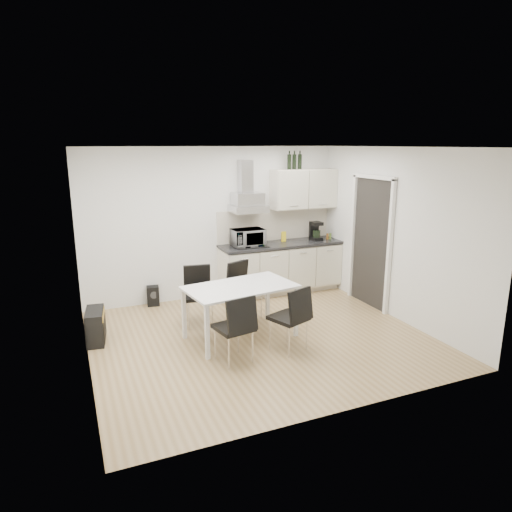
{
  "coord_description": "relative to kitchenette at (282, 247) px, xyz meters",
  "views": [
    {
      "loc": [
        -2.36,
        -5.44,
        2.65
      ],
      "look_at": [
        0.08,
        0.31,
        1.1
      ],
      "focal_mm": 32.0,
      "sensor_mm": 36.0,
      "label": 1
    }
  ],
  "objects": [
    {
      "name": "chair_near_right",
      "position": [
        -1.0,
        -2.24,
        -0.39
      ],
      "size": [
        0.59,
        0.62,
        0.88
      ],
      "primitive_type": null,
      "rotation": [
        0.0,
        0.0,
        0.37
      ],
      "color": "black",
      "rests_on": "ground"
    },
    {
      "name": "ceiling",
      "position": [
        -1.18,
        -1.73,
        1.77
      ],
      "size": [
        4.5,
        4.5,
        0.0
      ],
      "primitive_type": "plane",
      "color": "white",
      "rests_on": "wall_back"
    },
    {
      "name": "floor_speaker",
      "position": [
        -2.31,
        0.17,
        -0.67
      ],
      "size": [
        0.22,
        0.2,
        0.33
      ],
      "primitive_type": "cube",
      "rotation": [
        0.0,
        0.0,
        -0.15
      ],
      "color": "black",
      "rests_on": "ground"
    },
    {
      "name": "wall_right",
      "position": [
        1.07,
        -1.73,
        0.47
      ],
      "size": [
        0.1,
        4.0,
        2.6
      ],
      "primitive_type": "cube",
      "color": "silver",
      "rests_on": "ground"
    },
    {
      "name": "chair_far_right",
      "position": [
        -1.09,
        -0.97,
        -0.39
      ],
      "size": [
        0.59,
        0.62,
        0.88
      ],
      "primitive_type": null,
      "rotation": [
        0.0,
        0.0,
        3.5
      ],
      "color": "black",
      "rests_on": "ground"
    },
    {
      "name": "wall_front",
      "position": [
        -1.18,
        -3.73,
        0.47
      ],
      "size": [
        4.5,
        0.1,
        2.6
      ],
      "primitive_type": "cube",
      "color": "silver",
      "rests_on": "ground"
    },
    {
      "name": "dining_table",
      "position": [
        -1.42,
        -1.62,
        -0.16
      ],
      "size": [
        1.58,
        1.05,
        0.75
      ],
      "rotation": [
        0.0,
        0.0,
        0.15
      ],
      "color": "white",
      "rests_on": "ground"
    },
    {
      "name": "wall_left",
      "position": [
        -3.43,
        -1.73,
        0.47
      ],
      "size": [
        0.1,
        4.0,
        2.6
      ],
      "primitive_type": "cube",
      "color": "silver",
      "rests_on": "ground"
    },
    {
      "name": "chair_near_left",
      "position": [
        -1.76,
        -2.27,
        -0.39
      ],
      "size": [
        0.53,
        0.57,
        0.88
      ],
      "primitive_type": null,
      "rotation": [
        0.0,
        0.0,
        0.19
      ],
      "color": "black",
      "rests_on": "ground"
    },
    {
      "name": "guitar_amp",
      "position": [
        -3.3,
        -0.98,
        -0.6
      ],
      "size": [
        0.3,
        0.57,
        0.45
      ],
      "rotation": [
        0.0,
        0.0,
        -0.13
      ],
      "color": "black",
      "rests_on": "ground"
    },
    {
      "name": "wall_back",
      "position": [
        -1.18,
        0.27,
        0.47
      ],
      "size": [
        4.5,
        0.1,
        2.6
      ],
      "primitive_type": "cube",
      "color": "silver",
      "rests_on": "ground"
    },
    {
      "name": "doorway",
      "position": [
        1.03,
        -1.18,
        0.22
      ],
      "size": [
        0.08,
        1.04,
        2.1
      ],
      "primitive_type": "cube",
      "color": "white",
      "rests_on": "ground"
    },
    {
      "name": "kitchenette",
      "position": [
        0.0,
        0.0,
        0.0
      ],
      "size": [
        2.22,
        0.64,
        2.52
      ],
      "color": "beige",
      "rests_on": "ground"
    },
    {
      "name": "chair_far_left",
      "position": [
        -1.82,
        -0.94,
        -0.39
      ],
      "size": [
        0.52,
        0.57,
        0.88
      ],
      "primitive_type": null,
      "rotation": [
        0.0,
        0.0,
        2.97
      ],
      "color": "black",
      "rests_on": "ground"
    },
    {
      "name": "ground",
      "position": [
        -1.18,
        -1.73,
        -0.83
      ],
      "size": [
        4.5,
        4.5,
        0.0
      ],
      "primitive_type": "plane",
      "color": "tan",
      "rests_on": "ground"
    }
  ]
}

